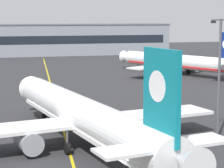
% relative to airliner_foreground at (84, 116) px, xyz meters
% --- Properties ---
extents(taxiway_centreline, '(14.54, 179.46, 0.01)m').
position_rel_airliner_foreground_xyz_m(taxiway_centreline, '(-0.39, 16.86, -3.37)').
color(taxiway_centreline, yellow).
rests_on(taxiway_centreline, ground).
extents(airliner_foreground, '(32.32, 41.24, 11.65)m').
position_rel_airliner_foreground_xyz_m(airliner_foreground, '(0.00, 0.00, 0.00)').
color(airliner_foreground, white).
rests_on(airliner_foreground, ground).
extents(airliner_background, '(27.62, 34.46, 10.55)m').
position_rel_airliner_foreground_xyz_m(airliner_background, '(33.85, 56.41, -0.32)').
color(airliner_background, white).
rests_on(airliner_background, ground).
extents(apron_lamp_post, '(2.24, 0.90, 13.77)m').
position_rel_airliner_foreground_xyz_m(apron_lamp_post, '(15.14, -1.23, 3.83)').
color(apron_lamp_post, '#515156').
rests_on(apron_lamp_post, ground).
extents(safety_cone_by_nose_gear, '(0.44, 0.44, 0.55)m').
position_rel_airliner_foreground_xyz_m(safety_cone_by_nose_gear, '(1.94, 16.95, -3.11)').
color(safety_cone_by_nose_gear, orange).
rests_on(safety_cone_by_nose_gear, ground).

